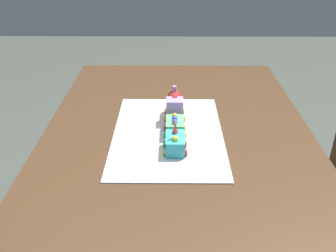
{
  "coord_description": "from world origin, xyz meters",
  "views": [
    {
      "loc": [
        1.26,
        -0.03,
        1.43
      ],
      "look_at": [
        0.05,
        -0.04,
        0.77
      ],
      "focal_mm": 40.23,
      "sensor_mm": 36.0,
      "label": 1
    }
  ],
  "objects_px": {
    "dining_table": "(177,151)",
    "birthday_candle": "(175,127)",
    "cake_car_caboose_turquoise": "(175,144)",
    "cake_locomotive": "(175,107)",
    "cake_car_tanker_mint_green": "(175,127)"
  },
  "relations": [
    {
      "from": "dining_table",
      "to": "birthday_candle",
      "type": "height_order",
      "value": "birthday_candle"
    },
    {
      "from": "dining_table",
      "to": "cake_car_caboose_turquoise",
      "type": "xyz_separation_m",
      "value": [
        0.17,
        -0.01,
        0.14
      ]
    },
    {
      "from": "dining_table",
      "to": "cake_car_caboose_turquoise",
      "type": "height_order",
      "value": "cake_car_caboose_turquoise"
    },
    {
      "from": "cake_car_caboose_turquoise",
      "to": "birthday_candle",
      "type": "relative_size",
      "value": 2.06
    },
    {
      "from": "cake_locomotive",
      "to": "cake_car_tanker_mint_green",
      "type": "bearing_deg",
      "value": -0.0
    },
    {
      "from": "dining_table",
      "to": "cake_car_caboose_turquoise",
      "type": "distance_m",
      "value": 0.22
    },
    {
      "from": "cake_car_tanker_mint_green",
      "to": "cake_car_caboose_turquoise",
      "type": "height_order",
      "value": "same"
    },
    {
      "from": "dining_table",
      "to": "birthday_candle",
      "type": "xyz_separation_m",
      "value": [
        0.18,
        -0.01,
        0.21
      ]
    },
    {
      "from": "cake_car_tanker_mint_green",
      "to": "birthday_candle",
      "type": "distance_m",
      "value": 0.14
    },
    {
      "from": "cake_car_caboose_turquoise",
      "to": "cake_locomotive",
      "type": "bearing_deg",
      "value": 180.0
    },
    {
      "from": "cake_locomotive",
      "to": "cake_car_caboose_turquoise",
      "type": "relative_size",
      "value": 1.4
    },
    {
      "from": "cake_locomotive",
      "to": "cake_car_caboose_turquoise",
      "type": "bearing_deg",
      "value": -0.0
    },
    {
      "from": "cake_car_tanker_mint_green",
      "to": "cake_car_caboose_turquoise",
      "type": "bearing_deg",
      "value": 0.0
    },
    {
      "from": "cake_car_caboose_turquoise",
      "to": "dining_table",
      "type": "bearing_deg",
      "value": 176.41
    },
    {
      "from": "cake_locomotive",
      "to": "cake_car_caboose_turquoise",
      "type": "xyz_separation_m",
      "value": [
        0.25,
        -0.0,
        -0.02
      ]
    }
  ]
}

